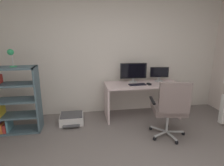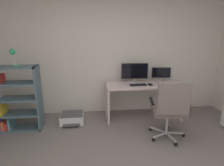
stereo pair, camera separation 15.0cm
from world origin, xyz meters
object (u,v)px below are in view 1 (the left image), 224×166
printer (72,119)px  desk (142,92)px  monitor_main (133,71)px  desk_lamp (11,54)px  monitor_secondary (159,73)px  bookshelf (7,102)px  keyboard (137,85)px  office_chair (170,107)px  computer_mouse (149,84)px

printer → desk: bearing=4.1°
monitor_main → desk_lamp: bearing=-169.7°
monitor_secondary → bookshelf: 3.04m
printer → monitor_main: bearing=10.7°
keyboard → office_chair: bearing=-72.8°
computer_mouse → bookshelf: 2.68m
monitor_main → computer_mouse: 0.43m
computer_mouse → printer: bearing=170.9°
computer_mouse → bookshelf: (-2.67, -0.14, -0.19)m
monitor_secondary → keyboard: 0.64m
keyboard → monitor_secondary: bearing=19.9°
desk → computer_mouse: size_ratio=15.55×
keyboard → printer: keyboard is taller
monitor_secondary → printer: size_ratio=0.87×
monitor_secondary → bookshelf: bearing=-172.3°
monitor_secondary → computer_mouse: size_ratio=4.01×
office_chair → printer: bearing=153.4°
monitor_secondary → office_chair: size_ratio=0.39×
bookshelf → desk_lamp: (0.17, 0.00, 0.84)m
desk → monitor_main: bearing=138.9°
monitor_main → printer: size_ratio=1.23×
bookshelf → printer: bearing=8.2°
keyboard → office_chair: (0.32, -0.84, -0.17)m
monitor_main → printer: 1.60m
monitor_main → monitor_secondary: 0.59m
desk_lamp → printer: size_ratio=0.65×
desk → keyboard: keyboard is taller
desk → monitor_main: 0.48m
office_chair → bookshelf: (-2.74, 0.67, -0.01)m
desk → keyboard: (-0.14, -0.10, 0.20)m
desk_lamp → keyboard: bearing=4.1°
monitor_main → keyboard: bearing=-84.9°
desk → bookshelf: bookshelf is taller
monitor_main → office_chair: bearing=-72.6°
desk → monitor_secondary: bearing=18.9°
monitor_secondary → office_chair: bearing=-102.9°
keyboard → desk: bearing=31.5°
computer_mouse → bookshelf: bookshelf is taller
keyboard → desk_lamp: 2.36m
keyboard → bookshelf: 2.44m
office_chair → desk_lamp: 2.78m
desk → desk_lamp: size_ratio=5.17×
office_chair → bookshelf: size_ratio=0.87×
monitor_main → office_chair: (0.34, -1.08, -0.39)m
desk_lamp → office_chair: bearing=-14.7°
keyboard → computer_mouse: size_ratio=3.40×
computer_mouse → office_chair: (0.08, -0.81, -0.17)m
computer_mouse → desk_lamp: (-2.50, -0.14, 0.65)m
keyboard → monitor_main: bearing=91.6°
monitor_secondary → printer: (-1.90, -0.25, -0.82)m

